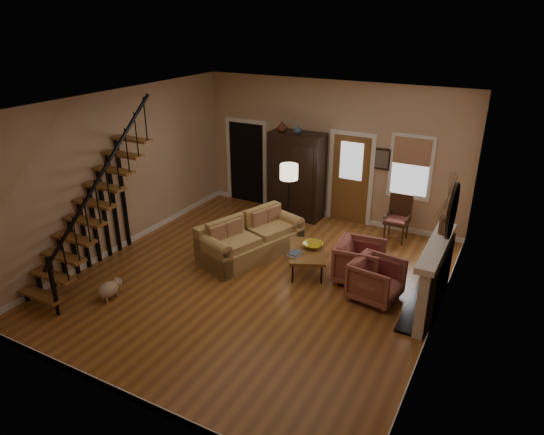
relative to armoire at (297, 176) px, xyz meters
The scene contains 15 objects.
room 1.49m from the armoire, 78.37° to the right, with size 7.00×7.33×3.30m.
staircase 4.94m from the armoire, 115.05° to the right, with size 0.94×2.80×3.20m, color brown, non-canonical shape.
fireplace 4.67m from the armoire, 34.69° to the right, with size 0.33×1.95×2.30m.
armoire is the anchor object (origin of this frame).
vase_a 1.23m from the armoire, 164.05° to the right, with size 0.24×0.24×0.25m, color #4C2619.
vase_b 1.16m from the armoire, 63.43° to the right, with size 0.20×0.20×0.21m, color #334C60.
sofa 2.46m from the armoire, 87.29° to the right, with size 0.95×2.19×0.82m, color tan, non-canonical shape.
coffee_table 2.87m from the armoire, 59.97° to the right, with size 0.67×1.15×0.44m, color brown, non-canonical shape.
bowl 2.70m from the armoire, 57.40° to the right, with size 0.39×0.39×0.10m, color gold.
books 3.01m from the armoire, 64.90° to the right, with size 0.21×0.29×0.05m, color beige, non-canonical shape.
armchair_left 4.03m from the armoire, 43.78° to the right, with size 0.80×0.82×0.75m, color maroon.
armchair_right 3.38m from the armoire, 43.50° to the right, with size 0.84×0.87×0.79m, color maroon.
floor_lamp 1.26m from the armoire, 72.50° to the right, with size 0.39×0.39×1.70m, color black, non-canonical shape.
side_chair 2.61m from the armoire, ahead, with size 0.54×0.54×1.02m, color #3C2313, non-canonical shape.
dog 5.21m from the armoire, 104.39° to the right, with size 0.27×0.46×0.34m, color tan, non-canonical shape.
Camera 1 is at (4.03, -6.93, 4.71)m, focal length 32.00 mm.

